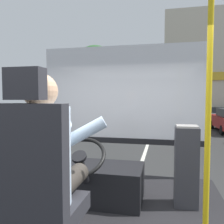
{
  "coord_description": "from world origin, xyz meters",
  "views": [
    {
      "loc": [
        0.61,
        -1.84,
        1.96
      ],
      "look_at": [
        0.04,
        0.71,
        1.8
      ],
      "focal_mm": 37.02,
      "sensor_mm": 36.0,
      "label": 1
    }
  ],
  "objects_px": {
    "handrail_pole": "(208,122)",
    "fare_box": "(186,166)",
    "driver_seat": "(37,193)",
    "parked_car_white": "(220,114)",
    "bus_driver": "(45,155)",
    "parked_car_silver": "(204,110)",
    "steering_console": "(94,181)"
  },
  "relations": [
    {
      "from": "bus_driver",
      "to": "fare_box",
      "type": "bearing_deg",
      "value": 49.44
    },
    {
      "from": "steering_console",
      "to": "parked_car_silver",
      "type": "relative_size",
      "value": 0.26
    },
    {
      "from": "handrail_pole",
      "to": "parked_car_silver",
      "type": "relative_size",
      "value": 0.46
    },
    {
      "from": "fare_box",
      "to": "parked_car_white",
      "type": "relative_size",
      "value": 0.21
    },
    {
      "from": "steering_console",
      "to": "fare_box",
      "type": "bearing_deg",
      "value": 5.43
    },
    {
      "from": "bus_driver",
      "to": "parked_car_silver",
      "type": "distance_m",
      "value": 23.26
    },
    {
      "from": "driver_seat",
      "to": "parked_car_white",
      "type": "xyz_separation_m",
      "value": [
        5.19,
        18.4,
        -0.73
      ]
    },
    {
      "from": "driver_seat",
      "to": "steering_console",
      "type": "distance_m",
      "value": 1.24
    },
    {
      "from": "driver_seat",
      "to": "bus_driver",
      "type": "relative_size",
      "value": 1.58
    },
    {
      "from": "parked_car_white",
      "to": "parked_car_silver",
      "type": "relative_size",
      "value": 0.99
    },
    {
      "from": "handrail_pole",
      "to": "fare_box",
      "type": "xyz_separation_m",
      "value": [
        -0.09,
        0.68,
        -0.55
      ]
    },
    {
      "from": "bus_driver",
      "to": "steering_console",
      "type": "height_order",
      "value": "bus_driver"
    },
    {
      "from": "bus_driver",
      "to": "parked_car_white",
      "type": "distance_m",
      "value": 19.04
    },
    {
      "from": "bus_driver",
      "to": "fare_box",
      "type": "relative_size",
      "value": 0.97
    },
    {
      "from": "driver_seat",
      "to": "parked_car_white",
      "type": "bearing_deg",
      "value": 74.26
    },
    {
      "from": "handrail_pole",
      "to": "fare_box",
      "type": "relative_size",
      "value": 2.25
    },
    {
      "from": "steering_console",
      "to": "fare_box",
      "type": "height_order",
      "value": "fare_box"
    },
    {
      "from": "bus_driver",
      "to": "steering_console",
      "type": "xyz_separation_m",
      "value": [
        0.0,
        1.09,
        -0.57
      ]
    },
    {
      "from": "fare_box",
      "to": "bus_driver",
      "type": "bearing_deg",
      "value": -130.56
    },
    {
      "from": "driver_seat",
      "to": "fare_box",
      "type": "bearing_deg",
      "value": 51.87
    },
    {
      "from": "handrail_pole",
      "to": "parked_car_white",
      "type": "xyz_separation_m",
      "value": [
        4.09,
        17.79,
        -1.14
      ]
    },
    {
      "from": "steering_console",
      "to": "bus_driver",
      "type": "bearing_deg",
      "value": -90.0
    },
    {
      "from": "bus_driver",
      "to": "parked_car_silver",
      "type": "xyz_separation_m",
      "value": [
        4.72,
        22.76,
        -0.87
      ]
    },
    {
      "from": "steering_console",
      "to": "handrail_pole",
      "type": "height_order",
      "value": "handrail_pole"
    },
    {
      "from": "fare_box",
      "to": "parked_car_silver",
      "type": "height_order",
      "value": "fare_box"
    },
    {
      "from": "bus_driver",
      "to": "driver_seat",
      "type": "bearing_deg",
      "value": -90.0
    },
    {
      "from": "steering_console",
      "to": "parked_car_white",
      "type": "bearing_deg",
      "value": 73.23
    },
    {
      "from": "steering_console",
      "to": "handrail_pole",
      "type": "relative_size",
      "value": 0.56
    },
    {
      "from": "parked_car_white",
      "to": "driver_seat",
      "type": "bearing_deg",
      "value": -105.74
    },
    {
      "from": "driver_seat",
      "to": "bus_driver",
      "type": "height_order",
      "value": "driver_seat"
    },
    {
      "from": "steering_console",
      "to": "parked_car_silver",
      "type": "bearing_deg",
      "value": 77.72
    },
    {
      "from": "parked_car_white",
      "to": "steering_console",
      "type": "bearing_deg",
      "value": -106.77
    }
  ]
}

